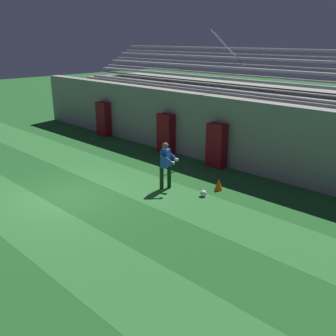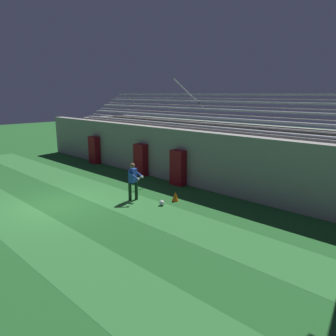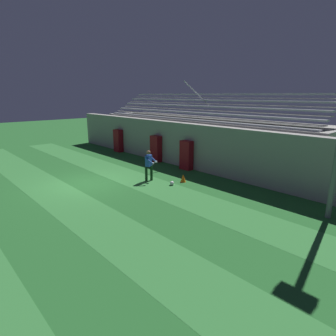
{
  "view_description": "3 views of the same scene",
  "coord_description": "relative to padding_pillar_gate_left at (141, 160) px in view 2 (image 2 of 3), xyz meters",
  "views": [
    {
      "loc": [
        10.96,
        -6.34,
        5.06
      ],
      "look_at": [
        1.78,
        2.84,
        0.74
      ],
      "focal_mm": 42.0,
      "sensor_mm": 36.0,
      "label": 1
    },
    {
      "loc": [
        12.56,
        -6.0,
        4.6
      ],
      "look_at": [
        3.51,
        3.15,
        1.67
      ],
      "focal_mm": 35.0,
      "sensor_mm": 36.0,
      "label": 2
    },
    {
      "loc": [
        13.22,
        -6.33,
        4.53
      ],
      "look_at": [
        2.91,
        3.09,
        0.87
      ],
      "focal_mm": 30.0,
      "sensor_mm": 36.0,
      "label": 3
    }
  ],
  "objects": [
    {
      "name": "padding_pillar_far_left",
      "position": [
        -4.77,
        0.0,
        0.0
      ],
      "size": [
        0.8,
        0.44,
        1.8
      ],
      "primitive_type": "cube",
      "color": "maroon",
      "rests_on": "ground"
    },
    {
      "name": "padding_pillar_gate_right",
      "position": [
        2.92,
        0.0,
        0.0
      ],
      "size": [
        0.8,
        0.44,
        1.8
      ],
      "primitive_type": "cube",
      "color": "maroon",
      "rests_on": "ground"
    },
    {
      "name": "soccer_ball",
      "position": [
        4.64,
        -2.84,
        -0.79
      ],
      "size": [
        0.22,
        0.22,
        0.22
      ],
      "primitive_type": "sphere",
      "color": "white",
      "rests_on": "ground"
    },
    {
      "name": "traffic_cone",
      "position": [
        4.64,
        -2.02,
        -0.69
      ],
      "size": [
        0.3,
        0.3,
        0.42
      ],
      "primitive_type": "cone",
      "color": "orange",
      "rests_on": "ground"
    },
    {
      "name": "ground_plane",
      "position": [
        1.46,
        -5.95,
        -0.9
      ],
      "size": [
        80.0,
        80.0,
        0.0
      ],
      "primitive_type": "plane",
      "color": "#236028"
    },
    {
      "name": "bleacher_stand",
      "position": [
        1.46,
        2.89,
        0.6
      ],
      "size": [
        18.0,
        4.05,
        5.43
      ],
      "color": "#999691",
      "rests_on": "ground"
    },
    {
      "name": "padding_pillar_gate_left",
      "position": [
        0.0,
        0.0,
        0.0
      ],
      "size": [
        0.8,
        0.44,
        1.8
      ],
      "primitive_type": "cube",
      "color": "maroon",
      "rests_on": "ground"
    },
    {
      "name": "turf_stripe_mid",
      "position": [
        1.46,
        -7.78,
        -0.9
      ],
      "size": [
        28.0,
        2.08,
        0.01
      ],
      "primitive_type": "cube",
      "color": "#337A38",
      "rests_on": "ground"
    },
    {
      "name": "turf_stripe_far",
      "position": [
        1.46,
        -3.62,
        -0.9
      ],
      "size": [
        28.0,
        2.08,
        0.01
      ],
      "primitive_type": "cube",
      "color": "#337A38",
      "rests_on": "ground"
    },
    {
      "name": "goalkeeper",
      "position": [
        3.23,
        -3.2,
        0.05
      ],
      "size": [
        0.67,
        0.72,
        1.67
      ],
      "color": "#143319",
      "rests_on": "ground"
    },
    {
      "name": "back_wall",
      "position": [
        1.46,
        0.55,
        0.5
      ],
      "size": [
        24.0,
        0.6,
        2.8
      ],
      "primitive_type": "cube",
      "color": "#999691",
      "rests_on": "ground"
    }
  ]
}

